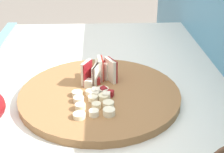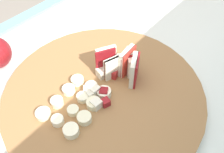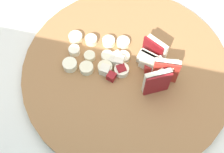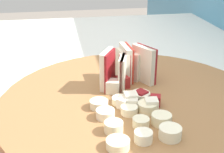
{
  "view_description": "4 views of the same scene",
  "coord_description": "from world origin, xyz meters",
  "px_view_note": "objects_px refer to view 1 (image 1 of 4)",
  "views": [
    {
      "loc": [
        0.81,
        0.01,
        1.35
      ],
      "look_at": [
        0.04,
        0.04,
        0.96
      ],
      "focal_mm": 52.49,
      "sensor_mm": 36.0,
      "label": 1
    },
    {
      "loc": [
        0.27,
        0.22,
        1.31
      ],
      "look_at": [
        0.02,
        0.02,
        0.95
      ],
      "focal_mm": 36.77,
      "sensor_mm": 36.0,
      "label": 2
    },
    {
      "loc": [
        0.01,
        0.3,
        1.45
      ],
      "look_at": [
        0.07,
        0.05,
        0.95
      ],
      "focal_mm": 47.63,
      "sensor_mm": 36.0,
      "label": 3
    },
    {
      "loc": [
        0.48,
        -0.1,
        1.16
      ],
      "look_at": [
        0.05,
        -0.03,
        0.96
      ],
      "focal_mm": 50.74,
      "sensor_mm": 36.0,
      "label": 4
    }
  ],
  "objects_px": {
    "cutting_board": "(100,95)",
    "apple_dice_pile": "(97,88)",
    "apple_wedge_fan": "(100,71)",
    "banana_slice_rows": "(94,102)"
  },
  "relations": [
    {
      "from": "apple_wedge_fan",
      "to": "banana_slice_rows",
      "type": "bearing_deg",
      "value": -7.69
    },
    {
      "from": "apple_wedge_fan",
      "to": "banana_slice_rows",
      "type": "height_order",
      "value": "apple_wedge_fan"
    },
    {
      "from": "cutting_board",
      "to": "apple_dice_pile",
      "type": "height_order",
      "value": "apple_dice_pile"
    },
    {
      "from": "cutting_board",
      "to": "banana_slice_rows",
      "type": "relative_size",
      "value": 3.0
    },
    {
      "from": "cutting_board",
      "to": "apple_dice_pile",
      "type": "bearing_deg",
      "value": -86.11
    },
    {
      "from": "cutting_board",
      "to": "apple_dice_pile",
      "type": "distance_m",
      "value": 0.02
    },
    {
      "from": "apple_wedge_fan",
      "to": "apple_dice_pile",
      "type": "xyz_separation_m",
      "value": [
        0.06,
        -0.01,
        -0.02
      ]
    },
    {
      "from": "cutting_board",
      "to": "apple_wedge_fan",
      "type": "xyz_separation_m",
      "value": [
        -0.06,
        0.0,
        0.04
      ]
    },
    {
      "from": "apple_dice_pile",
      "to": "cutting_board",
      "type": "bearing_deg",
      "value": 93.89
    },
    {
      "from": "banana_slice_rows",
      "to": "cutting_board",
      "type": "bearing_deg",
      "value": 167.11
    }
  ]
}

